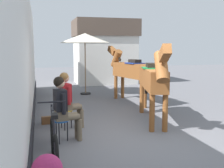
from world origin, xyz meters
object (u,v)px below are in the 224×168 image
seated_visitor_far (68,97)px  cafe_parasol (85,38)px  saddled_horse_near (153,79)px  saddled_horse_far (131,70)px  seated_visitor_near (63,106)px  satchel_bag (47,120)px  leaning_bicycle (54,144)px

seated_visitor_far → cafe_parasol: cafe_parasol is taller
saddled_horse_near → cafe_parasol: size_ratio=1.14×
saddled_horse_near → saddled_horse_far: size_ratio=1.00×
saddled_horse_near → saddled_horse_far: same height
seated_visitor_near → seated_visitor_far: bearing=78.6°
cafe_parasol → satchel_bag: bearing=-111.8°
seated_visitor_far → seated_visitor_near: bearing=-101.4°
saddled_horse_near → cafe_parasol: 5.14m
saddled_horse_near → satchel_bag: bearing=169.1°
seated_visitor_near → saddled_horse_near: size_ratio=0.47×
seated_visitor_far → saddled_horse_near: bearing=0.7°
seated_visitor_near → leaning_bicycle: size_ratio=0.79×
seated_visitor_far → satchel_bag: bearing=131.9°
saddled_horse_far → leaning_bicycle: saddled_horse_far is taller
saddled_horse_far → cafe_parasol: 2.76m
saddled_horse_far → saddled_horse_near: bearing=-97.0°
leaning_bicycle → satchel_bag: bearing=90.9°
seated_visitor_far → satchel_bag: size_ratio=4.96×
cafe_parasol → saddled_horse_near: bearing=-78.6°
saddled_horse_far → cafe_parasol: size_ratio=1.14×
cafe_parasol → seated_visitor_near: bearing=-103.8°
seated_visitor_far → saddled_horse_far: size_ratio=0.47×
saddled_horse_near → satchel_bag: size_ratio=10.50×
seated_visitor_near → satchel_bag: bearing=101.6°
satchel_bag → saddled_horse_near: bearing=163.8°
seated_visitor_far → satchel_bag: seated_visitor_far is taller
saddled_horse_near → leaning_bicycle: 3.54m
seated_visitor_far → cafe_parasol: 5.32m
saddled_horse_near → leaning_bicycle: size_ratio=1.67×
seated_visitor_far → saddled_horse_near: saddled_horse_near is taller
seated_visitor_far → cafe_parasol: (1.25, 4.92, 1.59)m
saddled_horse_far → satchel_bag: saddled_horse_far is taller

